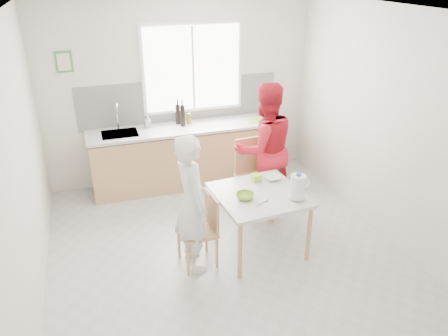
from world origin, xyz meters
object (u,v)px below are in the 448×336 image
object	(u,v)px
wine_bottle_b	(178,114)
milk_jug	(298,186)
wine_bottle_a	(183,116)
person_red	(264,149)
bowl_green	(245,196)
chair_left	(202,227)
bowl_white	(272,178)
person_white	(192,204)
chair_far	(254,173)
dining_table	(259,199)

from	to	relation	value
wine_bottle_b	milk_jug	bearing A→B (deg)	-70.79
wine_bottle_a	wine_bottle_b	world-z (taller)	wine_bottle_a
person_red	bowl_green	bearing A→B (deg)	51.99
chair_left	bowl_green	world-z (taller)	chair_left
person_red	bowl_white	world-z (taller)	person_red
bowl_green	wine_bottle_b	size ratio (longest dim) A/B	0.67
chair_left	wine_bottle_b	size ratio (longest dim) A/B	2.82
person_white	person_red	world-z (taller)	person_red
wine_bottle_a	person_white	bearing A→B (deg)	-100.50
chair_far	person_white	xyz separation A→B (m)	(-1.08, -0.92, 0.22)
person_white	wine_bottle_a	distance (m)	2.07
bowl_green	person_white	bearing A→B (deg)	179.75
chair_far	dining_table	bearing A→B (deg)	-112.94
wine_bottle_a	chair_far	bearing A→B (deg)	-57.42
person_white	milk_jug	distance (m)	1.16
chair_left	wine_bottle_a	xyz separation A→B (m)	(0.26, 2.01, 0.61)
dining_table	person_white	xyz separation A→B (m)	(-0.79, -0.06, 0.12)
wine_bottle_b	bowl_green	bearing A→B (deg)	-82.84
person_red	milk_jug	xyz separation A→B (m)	(-0.06, -1.10, 0.01)
chair_left	person_white	bearing A→B (deg)	-90.00
milk_jug	wine_bottle_b	bearing A→B (deg)	104.66
chair_far	person_red	bearing A→B (deg)	-6.73
wine_bottle_a	milk_jug	bearing A→B (deg)	-70.87
dining_table	chair_left	distance (m)	0.71
wine_bottle_b	bowl_white	bearing A→B (deg)	-67.53
dining_table	wine_bottle_b	size ratio (longest dim) A/B	3.45
chair_left	bowl_white	distance (m)	1.06
person_red	bowl_white	distance (m)	0.60
person_white	wine_bottle_b	bearing A→B (deg)	-13.32
person_white	bowl_white	size ratio (longest dim) A/B	7.95
chair_left	bowl_white	bearing A→B (deg)	104.23
dining_table	chair_far	world-z (taller)	chair_far
chair_left	person_red	bearing A→B (deg)	125.01
bowl_white	chair_left	bearing A→B (deg)	-161.21
chair_far	wine_bottle_b	xyz separation A→B (m)	(-0.75, 1.22, 0.51)
chair_left	person_white	distance (m)	0.33
chair_far	bowl_white	world-z (taller)	chair_far
chair_left	milk_jug	size ratio (longest dim) A/B	2.86
wine_bottle_a	wine_bottle_b	distance (m)	0.13
milk_jug	person_red	bearing A→B (deg)	82.22
chair_far	person_red	distance (m)	0.35
person_red	wine_bottle_b	distance (m)	1.51
chair_far	milk_jug	size ratio (longest dim) A/B	3.44
chair_far	bowl_green	world-z (taller)	chair_far
bowl_white	bowl_green	bearing A→B (deg)	-144.48
person_red	milk_jug	world-z (taller)	person_red
milk_jug	wine_bottle_b	size ratio (longest dim) A/B	0.99
milk_jug	wine_bottle_b	xyz separation A→B (m)	(-0.81, 2.32, 0.17)
person_white	wine_bottle_b	size ratio (longest dim) A/B	5.20
chair_left	bowl_white	xyz separation A→B (m)	(0.96, 0.33, 0.30)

